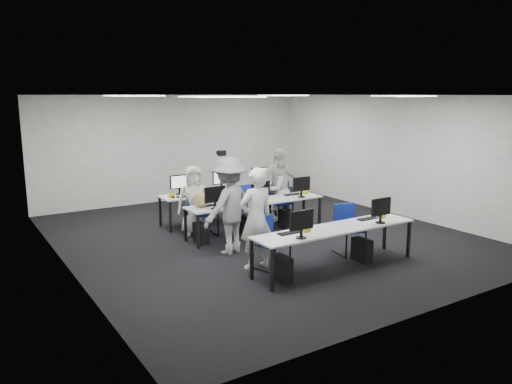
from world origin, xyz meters
TOP-DOWN VIEW (x-y plane):
  - room at (0.00, 0.00)m, footprint 9.00×9.02m
  - ceiling_panels at (0.00, 0.00)m, footprint 5.20×4.60m
  - desk_front at (0.00, -2.40)m, footprint 3.20×0.70m
  - desk_mid at (0.00, 0.20)m, footprint 3.20×0.70m
  - desk_back at (0.00, 1.60)m, footprint 3.20×0.70m
  - equipment_front at (-0.19, -2.42)m, footprint 2.51×0.41m
  - equipment_mid at (-0.19, 0.18)m, footprint 2.91×0.41m
  - equipment_back at (0.19, 1.62)m, footprint 2.91×0.41m
  - chair_0 at (-0.98, -1.86)m, footprint 0.56×0.59m
  - chair_1 at (0.75, -1.94)m, footprint 0.55×0.59m
  - chair_2 at (-0.99, 0.72)m, footprint 0.54×0.57m
  - chair_3 at (0.08, 0.68)m, footprint 0.50×0.54m
  - chair_4 at (1.14, 0.85)m, footprint 0.48×0.52m
  - chair_5 at (-1.06, 0.99)m, footprint 0.60×0.63m
  - chair_6 at (0.14, 1.00)m, footprint 0.48×0.51m
  - chair_7 at (1.13, 1.06)m, footprint 0.51×0.55m
  - handbag at (-1.28, 0.31)m, footprint 0.43×0.34m
  - student_0 at (-1.18, -1.66)m, footprint 0.66×0.43m
  - student_1 at (1.06, 0.90)m, footprint 0.80×0.65m
  - student_2 at (-1.16, 0.89)m, footprint 0.85×0.68m
  - student_3 at (1.07, 0.88)m, footprint 1.08×0.58m
  - photographer at (-1.16, -0.67)m, footprint 1.35×1.01m
  - dslr_camera at (-1.21, -0.49)m, footprint 0.19×0.21m

SIDE VIEW (x-z plane):
  - chair_4 at x=1.14m, z-range -0.16..0.71m
  - chair_6 at x=0.14m, z-range -0.17..0.75m
  - chair_0 at x=-0.98m, z-range -0.17..0.75m
  - chair_5 at x=-1.06m, z-range -0.17..0.76m
  - chair_1 at x=0.75m, z-range -0.18..0.78m
  - chair_7 at x=1.13m, z-range -0.18..0.78m
  - chair_3 at x=0.08m, z-range -0.18..0.79m
  - chair_2 at x=-0.99m, z-range -0.18..0.79m
  - equipment_mid at x=-0.19m, z-range -0.24..0.95m
  - equipment_back at x=0.19m, z-range -0.24..0.95m
  - equipment_front at x=-0.19m, z-range -0.24..0.95m
  - desk_front at x=0.00m, z-range 0.32..1.05m
  - desk_mid at x=0.00m, z-range 0.32..1.05m
  - desk_back at x=0.00m, z-range 0.32..1.05m
  - student_2 at x=-1.16m, z-range 0.00..1.51m
  - student_1 at x=1.06m, z-range 0.00..1.52m
  - student_3 at x=1.07m, z-range 0.00..1.75m
  - handbag at x=-1.28m, z-range 0.73..1.04m
  - student_0 at x=-1.18m, z-range 0.00..1.80m
  - photographer at x=-1.16m, z-range 0.00..1.86m
  - room at x=0.00m, z-range 0.00..3.00m
  - dslr_camera at x=-1.21m, z-range 1.88..1.98m
  - ceiling_panels at x=0.00m, z-range 2.98..2.99m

